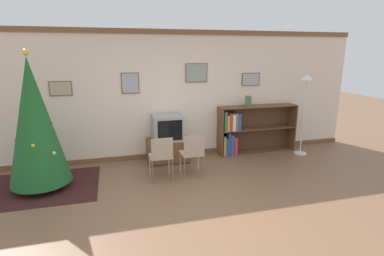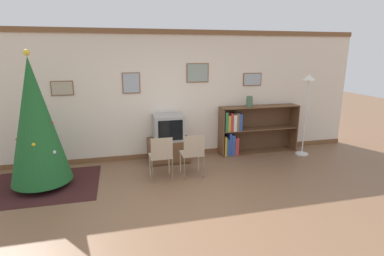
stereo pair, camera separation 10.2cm
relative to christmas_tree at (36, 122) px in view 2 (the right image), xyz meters
name	(u,v)px [view 2 (the right image)]	position (x,y,z in m)	size (l,w,h in m)	color
ground_plane	(193,216)	(2.27, -1.56, -1.14)	(24.00, 24.00, 0.00)	brown
wall_back	(163,96)	(2.27, 1.04, 0.21)	(8.93, 0.11, 2.70)	silver
area_rug	(44,186)	(0.00, 0.00, -1.14)	(1.82, 1.52, 0.01)	#381919
christmas_tree	(36,122)	(0.00, 0.00, 0.00)	(0.97, 0.97, 2.29)	maroon
tv_console	(169,150)	(2.31, 0.69, -0.90)	(0.86, 0.56, 0.48)	#4C311E
television	(168,127)	(2.31, 0.69, -0.40)	(0.60, 0.54, 0.53)	#9E9E99
folding_chair_left	(161,155)	(2.02, -0.24, -0.67)	(0.40, 0.40, 0.82)	tan
folding_chair_right	(193,153)	(2.60, -0.24, -0.67)	(0.40, 0.40, 0.82)	tan
bookshelf	(245,131)	(4.07, 0.81, -0.62)	(1.82, 0.36, 1.08)	brown
vase	(249,101)	(4.13, 0.75, 0.06)	(0.14, 0.14, 0.24)	#47664C
standing_lamp	(307,94)	(5.30, 0.40, 0.23)	(0.28, 0.28, 1.79)	silver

